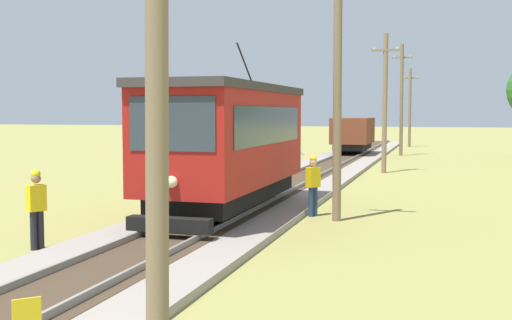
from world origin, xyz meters
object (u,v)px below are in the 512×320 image
track_worker (36,205)px  utility_pole_foreground (157,78)px  utility_pole_distant (410,107)px  second_worker (313,183)px  freight_car (353,134)px  gravel_pile (290,148)px  red_tram (228,141)px  utility_pole_mid (385,102)px  utility_pole_far (402,99)px  utility_pole_near_tram (337,87)px

track_worker → utility_pole_foreground: bearing=163.5°
utility_pole_distant → second_worker: (-0.78, -39.03, -2.49)m
freight_car → utility_pole_distant: size_ratio=0.77×
gravel_pile → red_tram: bearing=-80.5°
freight_car → utility_pole_mid: size_ratio=0.75×
red_tram → utility_pole_mid: 15.59m
utility_pole_far → utility_pole_distant: utility_pole_far is taller
utility_pole_distant → track_worker: 45.65m
track_worker → gravel_pile: bearing=-56.4°
utility_pole_foreground → utility_pole_distant: 51.34m
utility_pole_far → freight_car: bearing=-149.9°
red_tram → utility_pole_near_tram: 3.45m
freight_car → utility_pole_foreground: bearing=-85.4°
utility_pole_distant → track_worker: size_ratio=3.79×
utility_pole_foreground → second_worker: (-0.78, 12.31, -2.40)m
gravel_pile → second_worker: (6.83, -26.21, 0.53)m
utility_pole_distant → utility_pole_far: bearing=-90.0°
utility_pole_mid → gravel_pile: 14.44m
utility_pole_foreground → gravel_pile: (-7.61, 38.53, -2.93)m
track_worker → freight_car: bearing=-64.5°
utility_pole_distant → freight_car: bearing=-103.0°
track_worker → second_worker: 7.94m
utility_pole_far → red_tram: bearing=-96.2°
utility_pole_far → utility_pole_near_tram: bearing=-90.0°
utility_pole_far → utility_pole_distant: 11.56m
red_tram → utility_pole_far: (3.08, 28.36, 1.75)m
gravel_pile → freight_car: bearing=-6.6°
utility_pole_far → track_worker: bearing=-99.7°
red_tram → utility_pole_far: size_ratio=1.11×
red_tram → utility_pole_foreground: bearing=-74.9°
second_worker → freight_car: bearing=130.0°
freight_car → utility_pole_near_tram: bearing=-83.3°
red_tram → track_worker: (-2.68, -5.31, -1.21)m
red_tram → second_worker: red_tram is taller
freight_car → utility_pole_foreground: utility_pole_foreground is taller
utility_pole_near_tram → second_worker: 2.91m
utility_pole_mid → freight_car: bearing=105.2°
freight_car → utility_pole_foreground: 38.17m
utility_pole_mid → utility_pole_foreground: bearing=-90.0°
utility_pole_foreground → utility_pole_distant: utility_pole_distant is taller
gravel_pile → track_worker: bearing=-86.7°
utility_pole_distant → second_worker: size_ratio=3.79×
red_tram → utility_pole_mid: bearing=78.6°
utility_pole_foreground → utility_pole_near_tram: bearing=90.0°
freight_car → utility_pole_far: 4.29m
utility_pole_near_tram → gravel_pile: 28.09m
utility_pole_distant → track_worker: bearing=-97.3°
utility_pole_distant → red_tram: bearing=-94.4°
freight_car → track_worker: (-2.67, -31.87, -0.57)m
utility_pole_distant → gravel_pile: size_ratio=3.10×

